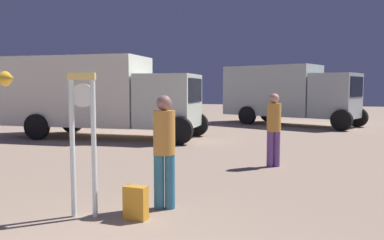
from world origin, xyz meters
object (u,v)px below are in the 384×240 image
Objects in this scene: standing_clock at (83,132)px; backpack at (136,203)px; person_distant at (274,126)px; box_truck_far at (286,92)px; box_truck_near at (97,94)px; person_near_clock at (164,146)px.

standing_clock reaches higher than backpack.
person_distant is 0.24× the size of box_truck_far.
standing_clock is 4.91m from person_distant.
standing_clock is at bearing -168.72° from backpack.
standing_clock is 4.33× the size of backpack.
box_truck_near is at bearing 127.12° from backpack.
person_distant is 7.70m from box_truck_near.
box_truck_near is (-6.96, 3.24, 0.66)m from person_distant.
box_truck_near reaches higher than backpack.
person_distant is at bearing 74.36° from backpack.
person_near_clock is at bearing -49.83° from box_truck_near.
standing_clock is at bearing -57.11° from box_truck_near.
backpack is 0.07× the size of box_truck_far.
person_near_clock is 0.23× the size of box_truck_near.
box_truck_near reaches higher than person_near_clock.
box_truck_far reaches higher than backpack.
standing_clock is 15.24m from box_truck_far.
box_truck_near is (-5.91, 7.00, 0.65)m from person_near_clock.
box_truck_far is at bearing 89.92° from person_near_clock.
box_truck_near is 1.06× the size of box_truck_far.
box_truck_near reaches higher than person_distant.
backpack is 0.28× the size of person_distant.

